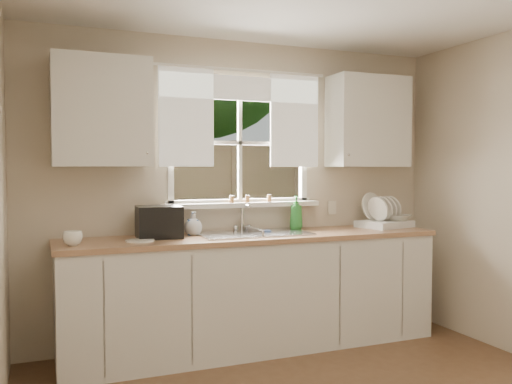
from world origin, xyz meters
name	(u,v)px	position (x,y,z in m)	size (l,w,h in m)	color
room_walls	(386,209)	(0.00, -0.07, 1.24)	(3.62, 4.02, 2.50)	beige
window	(240,162)	(0.00, 2.00, 1.49)	(1.38, 0.16, 1.06)	white
curtains	(243,109)	(0.00, 1.95, 1.93)	(1.50, 0.03, 0.81)	white
base_cabinets	(255,294)	(0.00, 1.68, 0.43)	(3.00, 0.62, 0.87)	silver
countertop	(255,237)	(0.00, 1.68, 0.89)	(3.04, 0.65, 0.04)	#9B704D
upper_cabinet_left	(102,112)	(-1.15, 1.82, 1.85)	(0.70, 0.33, 0.80)	silver
upper_cabinet_right	(368,122)	(1.15, 1.82, 1.85)	(0.70, 0.33, 0.80)	silver
wall_outlet	(332,208)	(0.88, 1.99, 1.08)	(0.08, 0.01, 0.12)	beige
sill_jars	(250,199)	(0.06, 1.94, 1.18)	(0.38, 0.04, 0.06)	brown
backyard	(155,65)	(0.58, 8.42, 3.46)	(20.00, 10.00, 6.13)	#335421
sink	(253,243)	(0.00, 1.71, 0.84)	(0.88, 0.52, 0.40)	#B7B7BC
dish_rack	(384,219)	(1.27, 1.75, 0.98)	(0.51, 0.43, 0.31)	silver
bowl	(399,218)	(1.40, 1.70, 0.99)	(0.21, 0.21, 0.05)	beige
soap_bottle_a	(296,213)	(0.46, 1.87, 1.05)	(0.11, 0.11, 0.29)	#287C2D
soap_bottle_b	(193,223)	(-0.46, 1.84, 1.00)	(0.08, 0.08, 0.18)	#3066B4
soap_bottle_c	(193,223)	(-0.46, 1.83, 1.00)	(0.14, 0.14, 0.18)	beige
saucer	(140,241)	(-0.92, 1.61, 0.92)	(0.21, 0.21, 0.01)	white
cup	(73,238)	(-1.38, 1.56, 0.96)	(0.13, 0.13, 0.10)	white
black_appliance	(159,222)	(-0.75, 1.77, 1.03)	(0.33, 0.29, 0.24)	black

